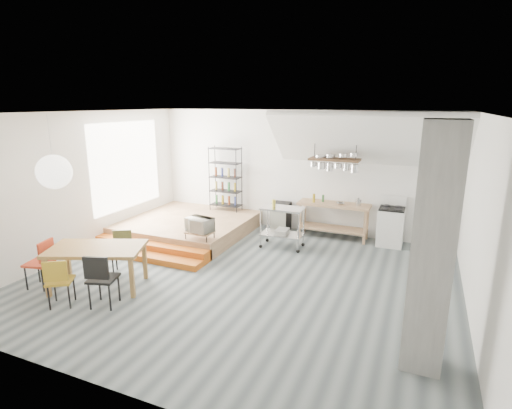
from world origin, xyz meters
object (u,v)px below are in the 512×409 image
at_px(stove, 391,226).
at_px(rolling_cart, 282,222).
at_px(mini_fridge, 281,217).
at_px(dining_table, 96,252).

bearing_deg(stove, rolling_cart, -153.31).
xyz_separation_m(stove, mini_fridge, (-2.83, 0.04, -0.09)).
bearing_deg(stove, dining_table, -136.48).
distance_m(stove, dining_table, 6.63).
relative_size(dining_table, mini_fridge, 2.48).
distance_m(stove, rolling_cart, 2.65).
bearing_deg(dining_table, stove, 21.24).
bearing_deg(mini_fridge, dining_table, -113.21).
bearing_deg(mini_fridge, stove, -0.89).
xyz_separation_m(stove, rolling_cart, (-2.36, -1.19, 0.16)).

